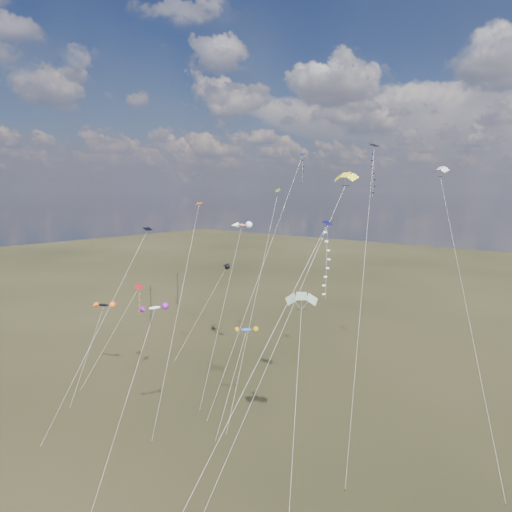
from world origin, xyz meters
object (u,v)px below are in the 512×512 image
Objects in this scene: utility_pole_near at (151,305)px; utility_pole_far at (178,288)px; novelty_black_orange at (103,305)px; diamond_black_high at (372,184)px; parafoil_yellow at (345,176)px.

utility_pole_near is 1.00× the size of utility_pole_far.
utility_pole_near is 0.69× the size of novelty_black_orange.
utility_pole_far is 0.69× the size of novelty_black_orange.
novelty_black_orange is (-33.43, -15.32, -17.06)m from diamond_black_high.
novelty_black_orange is (-35.21, -5.54, -17.66)m from parafoil_yellow.
diamond_black_high is at bearing 100.30° from parafoil_yellow.
utility_pole_far is 66.51m from diamond_black_high.
parafoil_yellow is at bearing -26.21° from utility_pole_far.
novelty_black_orange is (17.30, -21.33, 6.91)m from utility_pole_near.
utility_pole_near and utility_pole_far have the same top height.
utility_pole_near is 28.32m from novelty_black_orange.
utility_pole_far is 44.00m from novelty_black_orange.
diamond_black_high is 1.11× the size of parafoil_yellow.
utility_pole_far is 0.24× the size of diamond_black_high.
parafoil_yellow is (1.78, -9.78, 0.60)m from diamond_black_high.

